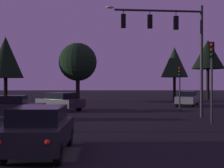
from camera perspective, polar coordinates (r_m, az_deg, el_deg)
The scene contains 12 objects.
ground_plane at distance 29.87m, azimuth -2.36°, elevation -4.31°, with size 168.00×168.00×0.00m, color black.
traffic_signal_mast_arm at distance 21.31m, azimuth 11.03°, elevation 8.47°, with size 6.55×0.70×7.51m.
traffic_light_corner_left at distance 26.25m, azimuth 12.28°, elevation 0.90°, with size 0.36×0.38×3.72m.
traffic_light_corner_right at distance 18.61m, azimuth 17.79°, elevation 3.17°, with size 0.36×0.38×4.63m.
car_nearside_lane at distance 10.29m, azimuth -13.05°, elevation -8.06°, with size 1.75×4.23×1.52m.
car_crossing_right at distance 20.61m, azimuth -18.57°, elevation -4.02°, with size 4.53×1.83×1.52m.
car_far_lane at distance 26.47m, azimuth -9.47°, elevation -3.14°, with size 4.42×4.17×1.52m.
car_parked_lot at distance 32.71m, azimuth 13.64°, elevation -2.54°, with size 3.38×4.72×1.52m.
tree_behind_sign at distance 39.78m, azimuth -6.28°, elevation 3.99°, with size 4.83×4.83×7.46m.
tree_left_far at distance 41.71m, azimuth -18.90°, elevation 4.64°, with size 4.46×4.46×8.27m.
tree_center_horizon at distance 46.80m, azimuth 17.16°, elevation 5.16°, with size 4.60×4.60×8.58m.
tree_right_cluster at distance 41.33m, azimuth 11.36°, elevation 3.91°, with size 3.52×3.52×7.07m.
Camera 1 is at (0.57, -5.29, 2.23)m, focal length 49.94 mm.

